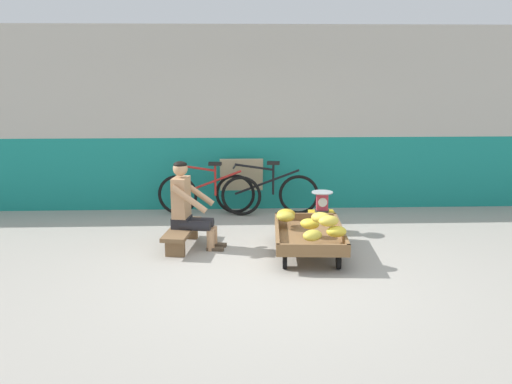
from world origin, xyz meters
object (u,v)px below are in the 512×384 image
weighing_scale (322,201)px  sign_board (241,184)px  vendor_seated (188,205)px  plastic_crate (322,222)px  shopping_bag (330,231)px  banana_cart (309,236)px  bicycle_far_left (267,192)px  bicycle_near_left (209,193)px  low_bench (182,232)px

weighing_scale → sign_board: 1.80m
vendor_seated → sign_board: vendor_seated is taller
plastic_crate → shopping_bag: 0.37m
weighing_scale → plastic_crate: bearing=90.0°
banana_cart → sign_board: (-0.81, 2.40, 0.19)m
sign_board → bicycle_far_left: bearing=-39.1°
bicycle_far_left → sign_board: sign_board is taller
bicycle_far_left → vendor_seated: bearing=-123.3°
banana_cart → weighing_scale: (0.31, 1.00, 0.21)m
plastic_crate → shopping_bag: (0.06, -0.36, -0.03)m
bicycle_far_left → shopping_bag: size_ratio=6.90×
bicycle_far_left → weighing_scale: bearing=-56.2°
plastic_crate → bicycle_near_left: bicycle_near_left is taller
low_bench → shopping_bag: low_bench is taller
vendor_seated → bicycle_near_left: bearing=83.1°
weighing_scale → bicycle_near_left: size_ratio=0.18×
sign_board → vendor_seated: bearing=-109.6°
vendor_seated → bicycle_near_left: vendor_seated is taller
low_bench → shopping_bag: bearing=7.0°
banana_cart → plastic_crate: 1.05m
low_bench → shopping_bag: 2.01m
low_bench → vendor_seated: 0.38m
low_bench → shopping_bag: size_ratio=4.72×
vendor_seated → bicycle_far_left: size_ratio=0.69×
bicycle_far_left → shopping_bag: 1.66m
banana_cart → low_bench: (-1.62, 0.39, -0.04)m
weighing_scale → bicycle_far_left: (-0.72, 1.08, -0.10)m
banana_cart → bicycle_far_left: 2.12m
plastic_crate → bicycle_near_left: 1.96m
plastic_crate → weighing_scale: 0.30m
low_bench → bicycle_near_left: 1.69m
weighing_scale → banana_cart: bearing=-107.5°
vendor_seated → bicycle_far_left: 2.05m
banana_cart → low_bench: banana_cart is taller
shopping_bag → sign_board: bearing=123.8°
plastic_crate → shopping_bag: plastic_crate is taller
sign_board → shopping_bag: size_ratio=3.62×
banana_cart → bicycle_far_left: bearing=101.2°
banana_cart → sign_board: bearing=108.6°
low_bench → plastic_crate: (1.93, 0.61, -0.05)m
plastic_crate → bicycle_far_left: bearing=123.8°
bicycle_near_left → shopping_bag: (1.71, -1.41, -0.23)m
banana_cart → bicycle_far_left: bicycle_far_left is taller
banana_cart → vendor_seated: (-1.53, 0.37, 0.33)m
plastic_crate → bicycle_near_left: (-1.64, 1.04, 0.20)m
plastic_crate → weighing_scale: weighing_scale is taller
bicycle_far_left → sign_board: 0.52m
vendor_seated → banana_cart: bearing=-13.7°
bicycle_near_left → shopping_bag: 2.23m
plastic_crate → sign_board: 1.82m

